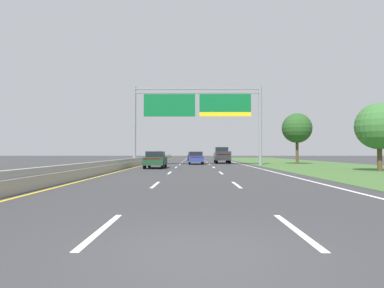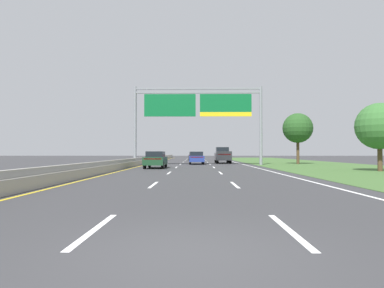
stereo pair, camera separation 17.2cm
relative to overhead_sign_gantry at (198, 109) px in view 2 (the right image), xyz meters
name	(u,v)px [view 2 (the right image)]	position (x,y,z in m)	size (l,w,h in m)	color
ground_plane	(195,165)	(-0.30, 0.39, -6.55)	(220.00, 220.00, 0.00)	#333335
lane_striping	(195,165)	(-0.30, -0.07, -6.55)	(11.96, 106.00, 0.01)	white
grass_verge_right	(314,165)	(13.65, 0.39, -6.54)	(14.00, 110.00, 0.02)	#3D602D
median_barrier_concrete	(139,162)	(-6.90, 0.39, -6.20)	(0.60, 110.00, 0.85)	#99968E
overhead_sign_gantry	(198,109)	(0.00, 0.00, 0.00)	(15.06, 0.42, 9.18)	gray
pickup_truck_grey	(223,155)	(3.46, 7.27, -5.48)	(2.01, 5.40, 2.20)	slate
car_blue_centre_lane_sedan	(196,158)	(-0.15, 2.89, -5.74)	(1.91, 4.44, 1.57)	navy
car_black_centre_lane_sedan	(194,156)	(-0.54, 20.47, -5.74)	(1.85, 4.41, 1.57)	black
car_darkgreen_left_lane_sedan	(156,159)	(-3.99, -7.74, -5.74)	(1.86, 4.42, 1.57)	#193D23
roadside_tree_near	(380,126)	(14.05, -13.08, -3.04)	(3.62, 3.62, 5.33)	#4C3823
roadside_tree_mid	(298,128)	(12.71, 3.65, -2.01)	(3.77, 3.77, 6.45)	#4C3823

